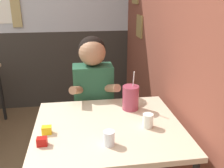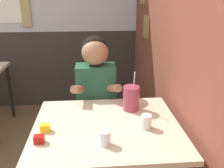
% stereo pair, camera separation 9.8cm
% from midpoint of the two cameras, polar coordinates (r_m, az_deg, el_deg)
% --- Properties ---
extents(brick_wall_right, '(0.08, 4.39, 2.70)m').
position_cam_midpoint_polar(brick_wall_right, '(2.45, 12.53, 13.64)').
color(brick_wall_right, brown).
rests_on(brick_wall_right, ground_plane).
extents(back_wall, '(5.79, 0.09, 2.70)m').
position_cam_midpoint_polar(back_wall, '(3.63, -16.87, 15.37)').
color(back_wall, silver).
rests_on(back_wall, ground_plane).
extents(main_table, '(0.99, 0.86, 0.77)m').
position_cam_midpoint_polar(main_table, '(1.74, 0.46, -11.36)').
color(main_table, beige).
rests_on(main_table, ground_plane).
extents(person_seated, '(0.42, 0.42, 1.27)m').
position_cam_midpoint_polar(person_seated, '(2.25, -2.40, -3.85)').
color(person_seated, '#235138').
rests_on(person_seated, ground_plane).
extents(cocktail_pitcher, '(0.12, 0.12, 0.30)m').
position_cam_midpoint_polar(cocktail_pitcher, '(1.89, 5.89, -3.26)').
color(cocktail_pitcher, '#99384C').
rests_on(cocktail_pitcher, main_table).
extents(glass_near_pitcher, '(0.07, 0.07, 0.09)m').
position_cam_midpoint_polar(glass_near_pitcher, '(1.49, 0.29, -12.27)').
color(glass_near_pitcher, silver).
rests_on(glass_near_pitcher, main_table).
extents(glass_center, '(0.07, 0.07, 0.09)m').
position_cam_midpoint_polar(glass_center, '(1.68, 9.52, -8.50)').
color(glass_center, silver).
rests_on(glass_center, main_table).
extents(condiment_ketchup, '(0.06, 0.04, 0.05)m').
position_cam_midpoint_polar(condiment_ketchup, '(1.56, -14.57, -12.15)').
color(condiment_ketchup, '#B7140F').
rests_on(condiment_ketchup, main_table).
extents(condiment_mustard, '(0.06, 0.04, 0.05)m').
position_cam_midpoint_polar(condiment_mustard, '(1.67, -13.38, -9.78)').
color(condiment_mustard, yellow).
rests_on(condiment_mustard, main_table).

